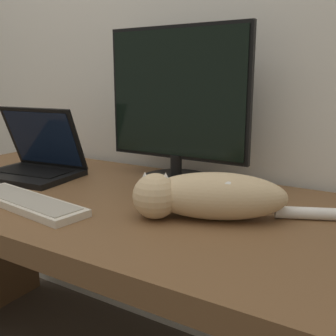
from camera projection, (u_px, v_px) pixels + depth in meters
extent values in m
cube|color=silver|center=(171.00, 19.00, 1.49)|extent=(6.40, 0.06, 2.60)
cube|color=brown|center=(99.00, 201.00, 1.26)|extent=(1.63, 0.77, 0.06)
cylinder|color=black|center=(176.00, 179.00, 1.37)|extent=(0.23, 0.23, 0.02)
cylinder|color=black|center=(176.00, 166.00, 1.36)|extent=(0.04, 0.04, 0.08)
cube|color=black|center=(177.00, 94.00, 1.31)|extent=(0.52, 0.02, 0.44)
cube|color=black|center=(176.00, 94.00, 1.30)|extent=(0.50, 0.01, 0.41)
cube|color=black|center=(30.00, 175.00, 1.43)|extent=(0.35, 0.28, 0.02)
cube|color=black|center=(33.00, 171.00, 1.44)|extent=(0.28, 0.16, 0.00)
cube|color=black|center=(43.00, 138.00, 1.48)|extent=(0.34, 0.13, 0.23)
cube|color=black|center=(42.00, 139.00, 1.47)|extent=(0.30, 0.11, 0.20)
cube|color=beige|center=(26.00, 202.00, 1.12)|extent=(0.44, 0.17, 0.02)
cube|color=#ABA393|center=(26.00, 199.00, 1.11)|extent=(0.40, 0.14, 0.00)
ellipsoid|color=#D1B284|center=(217.00, 196.00, 1.00)|extent=(0.38, 0.27, 0.12)
ellipsoid|color=white|center=(224.00, 184.00, 0.99)|extent=(0.19, 0.16, 0.05)
sphere|color=#D1B284|center=(155.00, 196.00, 1.01)|extent=(0.12, 0.12, 0.12)
cone|color=white|center=(145.00, 177.00, 1.00)|extent=(0.04, 0.04, 0.03)
cone|color=white|center=(166.00, 178.00, 0.99)|extent=(0.04, 0.04, 0.03)
cylinder|color=white|center=(312.00, 213.00, 1.01)|extent=(0.18, 0.10, 0.03)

